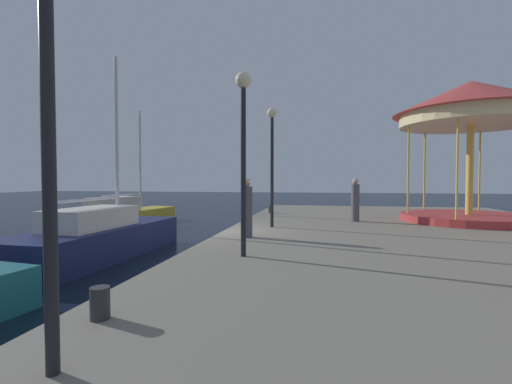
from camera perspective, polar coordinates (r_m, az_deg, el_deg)
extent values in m
plane|color=black|center=(12.28, -5.29, -9.93)|extent=(120.00, 120.00, 0.00)
cube|color=gray|center=(12.24, 26.75, -8.27)|extent=(13.35, 25.29, 0.80)
cube|color=#19214C|center=(12.68, -23.69, -7.37)|extent=(2.39, 6.83, 1.02)
cube|color=beige|center=(12.23, -24.96, -3.82)|extent=(1.60, 3.03, 0.63)
cylinder|color=silver|center=(13.34, -21.51, 7.69)|extent=(0.12, 0.12, 5.75)
cylinder|color=silver|center=(12.06, -25.48, -1.13)|extent=(0.21, 3.03, 0.08)
cube|color=gold|center=(21.19, -19.75, -3.89)|extent=(2.66, 7.04, 0.82)
cube|color=beige|center=(20.19, -21.92, -1.90)|extent=(1.61, 3.16, 0.80)
cylinder|color=silver|center=(21.94, -18.14, 4.88)|extent=(0.12, 0.12, 5.72)
cylinder|color=silver|center=(20.71, -20.65, -0.40)|extent=(0.52, 3.07, 0.08)
cylinder|color=#B23333|center=(17.14, 31.03, -3.61)|extent=(5.28, 5.28, 0.30)
cylinder|color=gold|center=(17.07, 31.15, 3.01)|extent=(0.28, 0.28, 3.65)
cylinder|color=#F2E099|center=(17.25, 31.27, 9.92)|extent=(5.47, 5.47, 0.50)
cone|color=#C63D38|center=(17.40, 31.33, 12.90)|extent=(6.08, 6.08, 1.33)
cylinder|color=gold|center=(19.43, 32.30, 2.83)|extent=(0.08, 0.08, 3.65)
cylinder|color=gold|center=(18.68, 25.47, 2.99)|extent=(0.08, 0.08, 3.65)
cylinder|color=gold|center=(16.38, 23.29, 3.19)|extent=(0.08, 0.08, 3.65)
cylinder|color=gold|center=(14.72, 29.63, 3.25)|extent=(0.08, 0.08, 3.65)
cylinder|color=black|center=(3.59, -30.38, 6.07)|extent=(0.12, 0.12, 4.00)
cylinder|color=black|center=(7.96, -2.05, 3.09)|extent=(0.12, 0.12, 3.77)
sphere|color=#F9E5B2|center=(8.26, -2.07, 17.57)|extent=(0.36, 0.36, 0.36)
cylinder|color=black|center=(12.95, 2.59, 3.12)|extent=(0.12, 0.12, 3.98)
sphere|color=#F9E5B2|center=(13.18, 2.60, 12.61)|extent=(0.36, 0.36, 0.36)
cylinder|color=#2D2D33|center=(4.99, -23.81, -16.03)|extent=(0.24, 0.24, 0.40)
cylinder|color=#2D2D33|center=(18.47, 2.39, -2.79)|extent=(0.24, 0.24, 0.40)
cylinder|color=#514C56|center=(10.67, -1.50, -3.20)|extent=(0.34, 0.34, 1.54)
sphere|color=tan|center=(10.63, -1.51, 1.57)|extent=(0.24, 0.24, 0.24)
cylinder|color=#514C56|center=(15.32, 15.68, -1.69)|extent=(0.34, 0.34, 1.55)
sphere|color=tan|center=(15.29, 15.71, 1.66)|extent=(0.24, 0.24, 0.24)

